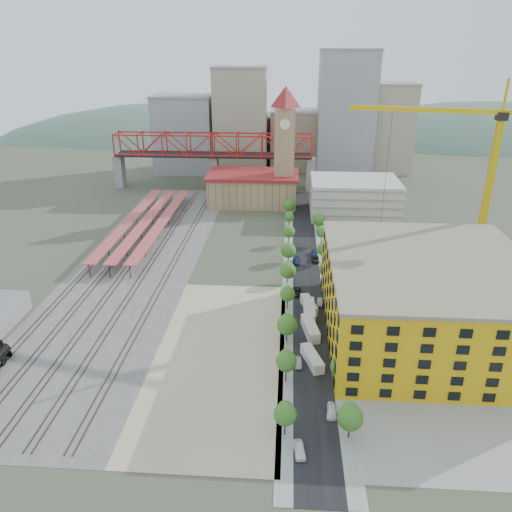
# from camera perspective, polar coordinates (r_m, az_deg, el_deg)

# --- Properties ---
(ground) EXTENTS (400.00, 400.00, 0.00)m
(ground) POSITION_cam_1_polar(r_m,az_deg,el_deg) (138.24, -0.75, -3.89)
(ground) COLOR #474C38
(ground) RESTS_ON ground
(ballast_strip) EXTENTS (36.00, 165.00, 0.06)m
(ballast_strip) POSITION_cam_1_polar(r_m,az_deg,el_deg) (160.42, -13.17, -0.57)
(ballast_strip) COLOR #605E59
(ballast_strip) RESTS_ON ground
(dirt_lot) EXTENTS (28.00, 67.00, 0.06)m
(dirt_lot) POSITION_cam_1_polar(r_m,az_deg,el_deg) (111.60, -4.14, -11.13)
(dirt_lot) COLOR tan
(dirt_lot) RESTS_ON ground
(street_asphalt) EXTENTS (12.00, 170.00, 0.06)m
(street_asphalt) POSITION_cam_1_polar(r_m,az_deg,el_deg) (151.50, 5.75, -1.49)
(street_asphalt) COLOR black
(street_asphalt) RESTS_ON ground
(sidewalk_west) EXTENTS (3.00, 170.00, 0.04)m
(sidewalk_west) POSITION_cam_1_polar(r_m,az_deg,el_deg) (151.39, 3.67, -1.44)
(sidewalk_west) COLOR gray
(sidewalk_west) RESTS_ON ground
(sidewalk_east) EXTENTS (3.00, 170.00, 0.04)m
(sidewalk_east) POSITION_cam_1_polar(r_m,az_deg,el_deg) (151.82, 7.82, -1.54)
(sidewalk_east) COLOR gray
(sidewalk_east) RESTS_ON ground
(construction_pad) EXTENTS (50.00, 90.00, 0.06)m
(construction_pad) POSITION_cam_1_polar(r_m,az_deg,el_deg) (125.34, 19.68, -8.41)
(construction_pad) COLOR gray
(construction_pad) RESTS_ON ground
(rail_tracks) EXTENTS (26.56, 160.00, 0.18)m
(rail_tracks) POSITION_cam_1_polar(r_m,az_deg,el_deg) (160.90, -13.79, -0.51)
(rail_tracks) COLOR #382B23
(rail_tracks) RESTS_ON ground
(platform_canopies) EXTENTS (16.00, 80.00, 4.12)m
(platform_canopies) POSITION_cam_1_polar(r_m,az_deg,el_deg) (184.99, -12.42, 4.00)
(platform_canopies) COLOR #CD504F
(platform_canopies) RESTS_ON ground
(station_hall) EXTENTS (38.00, 24.00, 13.10)m
(station_hall) POSITION_cam_1_polar(r_m,az_deg,el_deg) (212.90, -0.35, 7.79)
(station_hall) COLOR tan
(station_hall) RESTS_ON ground
(clock_tower) EXTENTS (12.00, 12.00, 52.00)m
(clock_tower) POSITION_cam_1_polar(r_m,az_deg,el_deg) (205.69, 3.31, 13.49)
(clock_tower) COLOR tan
(clock_tower) RESTS_ON ground
(parking_garage) EXTENTS (34.00, 26.00, 14.00)m
(parking_garage) POSITION_cam_1_polar(r_m,az_deg,el_deg) (202.38, 11.13, 6.64)
(parking_garage) COLOR silver
(parking_garage) RESTS_ON ground
(truss_bridge) EXTENTS (94.00, 9.60, 25.60)m
(truss_bridge) POSITION_cam_1_polar(r_m,az_deg,el_deg) (234.67, -4.93, 12.19)
(truss_bridge) COLOR gray
(truss_bridge) RESTS_ON ground
(construction_building) EXTENTS (44.60, 50.60, 18.80)m
(construction_building) POSITION_cam_1_polar(r_m,az_deg,el_deg) (120.10, 18.89, -4.60)
(construction_building) COLOR orange
(construction_building) RESTS_ON ground
(street_trees) EXTENTS (15.40, 124.40, 8.00)m
(street_trees) POSITION_cam_1_polar(r_m,az_deg,el_deg) (142.47, 5.85, -3.16)
(street_trees) COLOR #27681F
(street_trees) RESTS_ON ground
(skyline) EXTENTS (133.00, 46.00, 60.00)m
(skyline) POSITION_cam_1_polar(r_m,az_deg,el_deg) (268.17, 3.36, 14.44)
(skyline) COLOR #9EA0A3
(skyline) RESTS_ON ground
(distant_hills) EXTENTS (647.00, 264.00, 227.00)m
(distant_hills) POSITION_cam_1_polar(r_m,az_deg,el_deg) (409.90, 8.54, 2.45)
(distant_hills) COLOR #4C6B59
(distant_hills) RESTS_ON ground
(tower_crane) EXTENTS (50.76, 12.69, 55.04)m
(tower_crane) POSITION_cam_1_polar(r_m,az_deg,el_deg) (144.90, 24.08, 9.66)
(tower_crane) COLOR gold
(tower_crane) RESTS_ON ground
(site_trailer_a) EXTENTS (4.96, 9.11, 2.41)m
(site_trailer_a) POSITION_cam_1_polar(r_m,az_deg,el_deg) (108.54, 6.43, -11.56)
(site_trailer_a) COLOR silver
(site_trailer_a) RESTS_ON ground
(site_trailer_b) EXTENTS (4.34, 10.07, 2.67)m
(site_trailer_b) POSITION_cam_1_polar(r_m,az_deg,el_deg) (118.50, 6.22, -8.24)
(site_trailer_b) COLOR silver
(site_trailer_b) RESTS_ON ground
(site_trailer_c) EXTENTS (2.74, 10.26, 2.80)m
(site_trailer_c) POSITION_cam_1_polar(r_m,az_deg,el_deg) (125.48, 6.10, -6.30)
(site_trailer_c) COLOR silver
(site_trailer_c) RESTS_ON ground
(site_trailer_d) EXTENTS (4.36, 8.95, 2.37)m
(site_trailer_d) POSITION_cam_1_polar(r_m,az_deg,el_deg) (128.80, 6.05, -5.58)
(site_trailer_d) COLOR silver
(site_trailer_d) RESTS_ON ground
(car_0) EXTENTS (2.33, 4.64, 1.52)m
(car_0) POSITION_cam_1_polar(r_m,az_deg,el_deg) (88.74, 4.99, -21.22)
(car_0) COLOR white
(car_0) RESTS_ON ground
(car_1) EXTENTS (1.64, 4.08, 1.32)m
(car_1) POSITION_cam_1_polar(r_m,az_deg,el_deg) (107.96, 4.81, -12.06)
(car_1) COLOR #9C9DA1
(car_1) RESTS_ON ground
(car_2) EXTENTS (2.59, 5.07, 1.37)m
(car_2) POSITION_cam_1_polar(r_m,az_deg,el_deg) (136.00, 4.67, -4.13)
(car_2) COLOR black
(car_2) RESTS_ON ground
(car_3) EXTENTS (2.53, 5.35, 1.51)m
(car_3) POSITION_cam_1_polar(r_m,az_deg,el_deg) (154.88, 4.61, -0.59)
(car_3) COLOR navy
(car_3) RESTS_ON ground
(car_4) EXTENTS (2.16, 4.62, 1.53)m
(car_4) POSITION_cam_1_polar(r_m,az_deg,el_deg) (96.49, 8.63, -17.11)
(car_4) COLOR white
(car_4) RESTS_ON ground
(car_5) EXTENTS (1.95, 4.39, 1.40)m
(car_5) POSITION_cam_1_polar(r_m,az_deg,el_deg) (131.55, 7.31, -5.24)
(car_5) COLOR #9B9A9F
(car_5) RESTS_ON ground
(car_6) EXTENTS (2.31, 4.85, 1.33)m
(car_6) POSITION_cam_1_polar(r_m,az_deg,el_deg) (157.06, 6.79, -0.37)
(car_6) COLOR black
(car_6) RESTS_ON ground
(car_7) EXTENTS (2.11, 4.94, 1.42)m
(car_7) POSITION_cam_1_polar(r_m,az_deg,el_deg) (161.15, 6.73, 0.27)
(car_7) COLOR navy
(car_7) RESTS_ON ground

